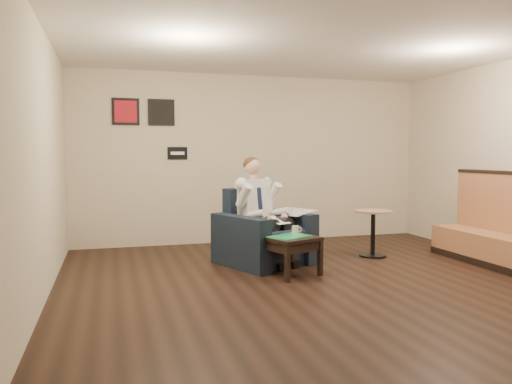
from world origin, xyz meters
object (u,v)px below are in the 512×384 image
object	(u,v)px
armchair	(264,227)
banquette	(508,221)
side_table	(290,256)
seated_man	(271,214)
cafe_table	(373,233)
green_folder	(289,236)
smartphone	(285,234)
coffee_mug	(295,230)

from	to	relation	value
armchair	banquette	xyz separation A→B (m)	(2.95, -1.15, 0.11)
armchair	banquette	bearing A→B (deg)	-44.69
side_table	seated_man	bearing A→B (deg)	96.63
banquette	cafe_table	xyz separation A→B (m)	(-1.29, 1.17, -0.28)
green_folder	cafe_table	world-z (taller)	cafe_table
smartphone	banquette	xyz separation A→B (m)	(2.84, -0.64, 0.14)
armchair	green_folder	size ratio (longest dim) A/B	2.18
coffee_mug	side_table	bearing A→B (deg)	-126.28
banquette	armchair	bearing A→B (deg)	158.77
side_table	banquette	bearing A→B (deg)	-9.25
armchair	smartphone	bearing A→B (deg)	-101.27
coffee_mug	banquette	size ratio (longest dim) A/B	0.04
green_folder	coffee_mug	xyz separation A→B (m)	(0.16, 0.22, 0.04)
banquette	cafe_table	distance (m)	1.77
side_table	banquette	world-z (taller)	banquette
smartphone	side_table	bearing A→B (deg)	-97.35
side_table	banquette	distance (m)	2.90
banquette	coffee_mug	bearing A→B (deg)	166.53
coffee_mug	smartphone	bearing A→B (deg)	-177.07
banquette	cafe_table	bearing A→B (deg)	137.78
coffee_mug	banquette	bearing A→B (deg)	-13.47
seated_man	side_table	bearing A→B (deg)	-106.84
seated_man	cafe_table	xyz separation A→B (m)	(1.61, 0.15, -0.36)
seated_man	green_folder	world-z (taller)	seated_man
armchair	banquette	world-z (taller)	banquette
side_table	cafe_table	bearing A→B (deg)	24.81
armchair	seated_man	distance (m)	0.23
coffee_mug	armchair	bearing A→B (deg)	116.89
smartphone	banquette	distance (m)	2.92
green_folder	smartphone	size ratio (longest dim) A/B	3.21
seated_man	cafe_table	size ratio (longest dim) A/B	2.06
armchair	side_table	bearing A→B (deg)	-103.69
seated_man	smartphone	xyz separation A→B (m)	(0.06, -0.39, -0.21)
armchair	side_table	xyz separation A→B (m)	(0.12, -0.69, -0.27)
side_table	cafe_table	world-z (taller)	cafe_table
green_folder	seated_man	bearing A→B (deg)	94.13
coffee_mug	banquette	distance (m)	2.78
seated_man	banquette	distance (m)	3.08
side_table	cafe_table	distance (m)	1.70
seated_man	banquette	bearing A→B (deg)	-42.95
smartphone	cafe_table	distance (m)	1.65
banquette	seated_man	bearing A→B (deg)	160.52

